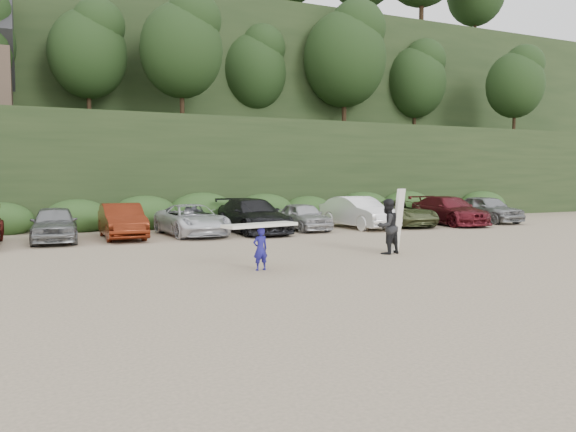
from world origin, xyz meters
name	(u,v)px	position (x,y,z in m)	size (l,w,h in m)	color
ground	(303,268)	(0.00, 0.00, 0.00)	(120.00, 120.00, 0.00)	tan
hillside_backdrop	(116,77)	(-0.26, 35.93, 11.22)	(90.00, 41.50, 28.00)	black
parked_cars	(200,219)	(-0.22, 10.05, 0.76)	(36.76, 6.07, 1.64)	silver
child_surfer	(260,238)	(-1.29, 0.11, 0.91)	(2.32, 1.12, 1.34)	navy
adult_surfer	(388,226)	(4.00, 1.46, 0.97)	(1.43, 0.93, 2.24)	black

